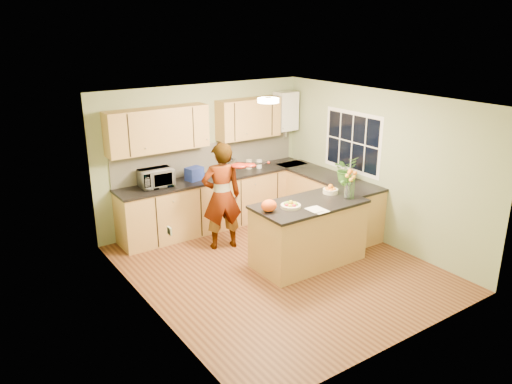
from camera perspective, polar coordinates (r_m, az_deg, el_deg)
floor at (r=7.56m, az=2.60°, el=-8.66°), size 4.50×4.50×0.00m
ceiling at (r=6.77m, az=2.92°, el=10.44°), size 4.00×4.50×0.02m
wall_back at (r=8.89m, az=-6.04°, el=4.16°), size 4.00×0.02×2.50m
wall_front at (r=5.57m, az=16.91°, el=-5.72°), size 4.00×0.02×2.50m
wall_left at (r=6.14m, az=-12.34°, el=-2.99°), size 0.02×4.50×2.50m
wall_right at (r=8.38m, az=13.75°, el=2.81°), size 0.02×4.50×2.50m
back_counter at (r=8.91m, az=-4.38°, el=-0.99°), size 3.64×0.62×0.94m
right_counter at (r=8.97m, az=8.07°, el=-0.99°), size 0.62×2.24×0.94m
splashback at (r=8.93m, az=-5.42°, el=3.93°), size 3.60×0.02×0.52m
upper_cabinets at (r=8.53m, az=-6.67°, el=7.65°), size 3.20×0.34×0.70m
boiler at (r=9.53m, az=3.41°, el=9.21°), size 0.40×0.30×0.86m
window_right at (r=8.69m, az=10.95°, el=5.63°), size 0.01×1.30×1.05m
light_switch at (r=5.61m, az=-9.86°, el=-4.40°), size 0.02×0.09×0.09m
ceiling_lamp at (r=7.02m, az=1.41°, el=10.43°), size 0.30×0.30×0.07m
peninsula_island at (r=7.56m, az=6.00°, el=-4.66°), size 1.68×0.86×0.97m
fruit_dish at (r=7.16m, az=4.00°, el=-1.47°), size 0.29×0.29×0.10m
orange_bowl at (r=7.82m, az=8.50°, el=0.27°), size 0.24×0.24×0.14m
flower_vase at (r=7.55m, az=10.57°, el=1.56°), size 0.26×0.26×0.48m
orange_bag at (r=6.98m, az=1.49°, el=-1.57°), size 0.25×0.21×0.17m
papers at (r=7.11m, az=7.07°, el=-2.03°), size 0.21×0.29×0.01m
violinist at (r=7.91m, az=-3.94°, el=-0.50°), size 0.73×0.58×1.75m
violin at (r=7.67m, az=-1.90°, el=3.03°), size 0.65×0.56×0.16m
microwave at (r=8.26m, az=-11.34°, el=1.58°), size 0.54×0.38×0.29m
blue_box at (r=8.52m, az=-7.06°, el=2.09°), size 0.32×0.26×0.22m
kettle at (r=8.92m, az=-2.84°, el=3.08°), size 0.17×0.17×0.31m
jar_cream at (r=9.14m, az=-0.82°, el=3.20°), size 0.14×0.14×0.17m
jar_white at (r=9.17m, az=0.36°, el=3.22°), size 0.13×0.13×0.16m
potted_plant at (r=8.48m, az=10.13°, el=2.60°), size 0.41×0.36×0.43m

